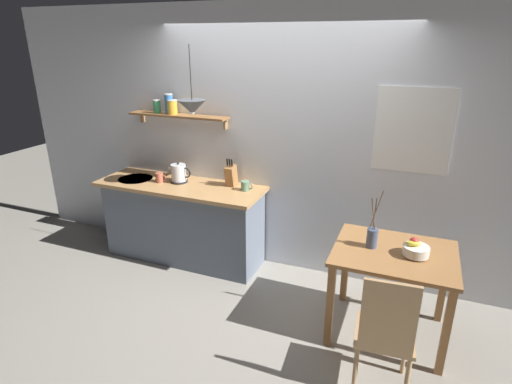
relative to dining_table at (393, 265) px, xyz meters
The scene contains 13 objects.
ground_plane 1.41m from the dining_table, behind, with size 14.00×14.00×0.00m, color gray.
back_wall 1.49m from the dining_table, 142.62° to the left, with size 6.80×0.11×2.70m.
kitchen_counter 2.31m from the dining_table, 168.28° to the left, with size 1.83×0.63×0.90m.
wall_shelf 2.67m from the dining_table, 165.02° to the left, with size 1.14×0.20×0.34m.
dining_table is the anchor object (origin of this frame).
dining_chair_near 0.71m from the dining_table, 88.24° to the right, with size 0.42×0.42×0.97m.
fruit_bowl 0.24m from the dining_table, ahead, with size 0.20×0.20×0.15m.
twig_vase 0.28m from the dining_table, behind, with size 0.10×0.09×0.50m.
electric_kettle 2.37m from the dining_table, 167.52° to the left, with size 0.27×0.18×0.22m.
knife_block 1.86m from the dining_table, 160.38° to the left, with size 0.09×0.16×0.30m.
coffee_mug_by_sink 2.54m from the dining_table, behind, with size 0.13×0.09×0.10m.
coffee_mug_spare 1.64m from the dining_table, 160.60° to the left, with size 0.13×0.09×0.10m.
pendant_lamp 2.30m from the dining_table, behind, with size 0.28×0.28×0.64m.
Camera 1 is at (1.31, -3.24, 2.35)m, focal length 28.86 mm.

